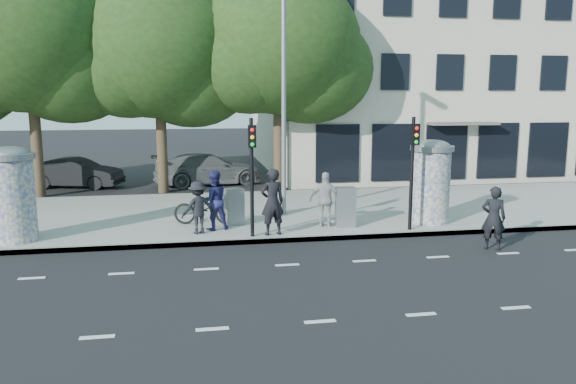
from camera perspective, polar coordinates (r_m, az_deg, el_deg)
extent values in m
plane|color=black|center=(12.79, 1.01, -9.26)|extent=(120.00, 120.00, 0.00)
cube|color=gray|center=(19.93, -3.07, -2.08)|extent=(40.00, 8.00, 0.15)
cube|color=slate|center=(16.12, -1.38, -4.94)|extent=(40.00, 0.10, 0.16)
cube|color=silver|center=(10.78, 3.28, -13.00)|extent=(32.00, 0.12, 0.01)
cube|color=silver|center=(14.09, -0.08, -7.42)|extent=(32.00, 0.12, 0.01)
cylinder|color=beige|center=(17.32, -26.18, -0.77)|extent=(1.20, 1.20, 2.30)
cylinder|color=slate|center=(17.16, -26.49, 3.27)|extent=(1.36, 1.36, 0.16)
ellipsoid|color=slate|center=(17.16, -26.51, 3.54)|extent=(1.10, 1.10, 0.38)
cylinder|color=beige|center=(18.41, 14.27, 0.52)|extent=(1.20, 1.20, 2.30)
cylinder|color=slate|center=(18.26, 14.43, 4.33)|extent=(1.36, 1.36, 0.16)
ellipsoid|color=slate|center=(18.25, 14.44, 4.58)|extent=(1.10, 1.10, 0.38)
cylinder|color=black|center=(15.98, -3.70, 1.42)|extent=(0.11, 0.11, 3.40)
cube|color=black|center=(15.67, -3.68, 5.67)|extent=(0.22, 0.14, 0.62)
cylinder|color=black|center=(17.16, 12.45, 1.79)|extent=(0.11, 0.11, 3.40)
cube|color=black|center=(16.88, 12.83, 5.74)|extent=(0.22, 0.14, 0.62)
cylinder|color=slate|center=(18.82, -0.44, 9.73)|extent=(0.16, 0.16, 8.00)
cylinder|color=#38281C|center=(25.21, -24.21, 4.83)|extent=(0.44, 0.44, 4.73)
ellipsoid|color=#1C3212|center=(25.25, -24.89, 14.23)|extent=(7.20, 7.20, 6.12)
cylinder|color=#38281C|center=(24.67, -12.71, 4.99)|extent=(0.44, 0.44, 4.41)
ellipsoid|color=#1C3212|center=(24.67, -13.06, 13.98)|extent=(6.80, 6.80, 5.78)
cylinder|color=#38281C|center=(24.53, -0.97, 5.41)|extent=(0.44, 0.44, 4.59)
ellipsoid|color=#1C3212|center=(24.55, -1.00, 14.83)|extent=(7.00, 7.00, 5.95)
cube|color=#BAAF9C|center=(34.97, 14.60, 12.50)|extent=(20.00, 15.00, 12.00)
cube|color=black|center=(28.32, 20.52, 3.97)|extent=(18.00, 0.10, 2.60)
cube|color=#59544C|center=(26.96, 17.37, 6.66)|extent=(3.20, 0.90, 0.12)
cube|color=#194C8C|center=(24.80, 1.27, 7.56)|extent=(1.60, 0.06, 0.30)
imported|color=black|center=(16.25, -1.60, -1.02)|extent=(0.79, 0.60, 1.95)
imported|color=navy|center=(17.04, -7.56, -0.84)|extent=(1.01, 0.87, 1.81)
imported|color=black|center=(16.65, -9.13, -1.56)|extent=(1.14, 0.89, 1.56)
imported|color=#A2A2A5|center=(17.33, 3.88, -0.77)|extent=(1.13, 0.85, 1.70)
imported|color=black|center=(16.27, 20.15, -2.49)|extent=(0.76, 0.66, 1.76)
imported|color=black|center=(17.86, -8.40, -1.61)|extent=(1.07, 2.08, 1.04)
cube|color=gray|center=(17.68, -5.50, -1.49)|extent=(0.66, 0.57, 1.15)
cube|color=slate|center=(17.44, 5.86, -1.52)|extent=(0.62, 0.48, 1.23)
imported|color=black|center=(27.34, -20.73, 1.83)|extent=(2.47, 4.35, 1.36)
imported|color=#585C60|center=(26.72, -8.10, 2.31)|extent=(3.02, 5.37, 1.47)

